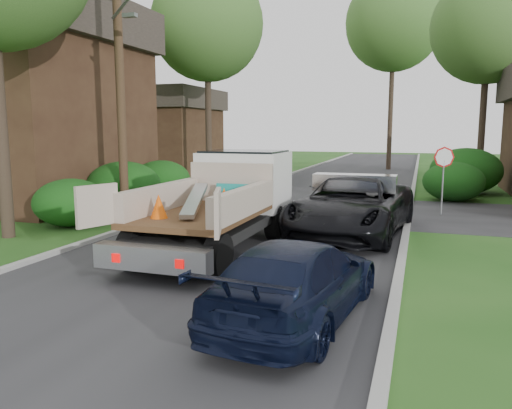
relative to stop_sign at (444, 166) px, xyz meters
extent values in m
plane|color=#1E4E16|center=(-5.20, -9.00, -1.78)|extent=(120.00, 120.00, 0.00)
cube|color=#28282B|center=(-5.20, 1.00, -1.77)|extent=(8.00, 90.00, 0.02)
cube|color=#9E9E99|center=(-9.30, 1.00, -1.72)|extent=(0.20, 90.00, 0.12)
cube|color=#9E9E99|center=(-1.10, 1.00, -1.72)|extent=(0.20, 90.00, 0.12)
cylinder|color=slate|center=(0.00, 0.00, -0.78)|extent=(0.06, 0.06, 2.00)
cylinder|color=#B20A0A|center=(0.00, 0.00, 0.32)|extent=(0.71, 0.32, 0.76)
cylinder|color=#382619|center=(-10.70, -4.00, 3.22)|extent=(0.30, 0.30, 10.00)
cylinder|color=slate|center=(-10.20, -4.50, 5.22)|extent=(1.22, 0.76, 0.57)
cube|color=slate|center=(-9.60, -5.00, 4.82)|extent=(0.45, 0.20, 0.12)
cube|color=#362116|center=(-17.20, -2.00, 1.47)|extent=(9.00, 8.00, 6.50)
cube|color=#332B26|center=(-17.20, -2.00, 5.62)|extent=(9.72, 8.64, 1.80)
cube|color=#332B26|center=(-17.20, -2.00, 6.52)|extent=(1.35, 8.64, 0.20)
cube|color=#362116|center=(-18.70, 13.00, 0.47)|extent=(7.00, 7.00, 4.50)
cube|color=#332B26|center=(-18.70, 13.00, 3.42)|extent=(7.56, 7.56, 1.40)
cube|color=#332B26|center=(-18.70, 13.00, 4.12)|extent=(1.05, 7.56, 0.20)
ellipsoid|color=#0E3A0D|center=(-11.40, -6.00, -1.01)|extent=(2.34, 2.34, 1.53)
ellipsoid|color=#0E3A0D|center=(-11.70, -2.50, -0.84)|extent=(2.86, 2.86, 1.87)
ellipsoid|color=#0E3A0D|center=(-12.00, 1.00, -0.93)|extent=(2.60, 2.60, 1.70)
ellipsoid|color=#0E3A0D|center=(0.60, 4.00, -0.93)|extent=(2.60, 2.60, 1.70)
ellipsoid|color=#0E3A0D|center=(1.30, 7.00, -0.67)|extent=(3.38, 3.38, 2.21)
cylinder|color=#2D2119|center=(-12.70, 8.00, 2.72)|extent=(0.36, 0.36, 9.00)
sphere|color=#336023|center=(-12.70, 8.00, 7.22)|extent=(6.40, 6.40, 6.40)
cylinder|color=#2D2119|center=(2.30, 11.00, 2.47)|extent=(0.36, 0.36, 8.50)
sphere|color=#336023|center=(2.30, 11.00, 6.72)|extent=(6.00, 6.00, 6.00)
cylinder|color=#2D2119|center=(-19.20, 4.00, 2.72)|extent=(0.36, 0.36, 9.00)
sphere|color=#336023|center=(-19.20, 4.00, 7.22)|extent=(6.00, 6.00, 6.00)
cylinder|color=#2D2119|center=(-3.20, 21.00, 3.72)|extent=(0.36, 0.36, 11.00)
sphere|color=#336023|center=(-3.20, 21.00, 9.22)|extent=(7.20, 7.20, 7.20)
cylinder|color=black|center=(-6.66, -5.82, -1.30)|extent=(0.33, 0.96, 0.96)
cylinder|color=black|center=(-4.63, -5.83, -1.30)|extent=(0.33, 0.96, 0.96)
cylinder|color=black|center=(-6.68, -9.88, -1.30)|extent=(0.33, 0.96, 0.96)
cylinder|color=black|center=(-4.65, -9.89, -1.30)|extent=(0.33, 0.96, 0.96)
cube|color=black|center=(-5.66, -7.75, -1.11)|extent=(2.17, 6.21, 0.26)
cube|color=silver|center=(-5.64, -5.51, -0.18)|extent=(2.36, 1.94, 1.66)
cube|color=black|center=(-5.64, -5.51, 0.41)|extent=(2.20, 1.78, 0.59)
cube|color=#472D19|center=(-5.66, -8.50, -0.71)|extent=(2.37, 3.86, 0.13)
cube|color=beige|center=(-5.65, -6.58, -0.12)|extent=(2.35, 0.12, 1.07)
cube|color=beige|center=(-6.73, -8.49, -0.34)|extent=(0.29, 3.63, 0.64)
cube|color=beige|center=(-4.59, -8.51, -0.34)|extent=(0.29, 3.63, 0.64)
cube|color=silver|center=(-5.67, -10.79, -1.19)|extent=(2.46, 0.39, 0.48)
cube|color=#B20505|center=(-6.37, -10.98, -1.19)|extent=(0.17, 0.04, 0.17)
cube|color=#B20505|center=(-4.98, -10.99, -1.19)|extent=(0.17, 0.04, 0.17)
cube|color=beige|center=(-7.01, -10.63, -0.23)|extent=(0.41, 0.93, 0.85)
cube|color=beige|center=(-4.34, -10.64, -0.23)|extent=(0.40, 0.93, 0.85)
cube|color=silver|center=(-5.87, -8.39, -0.35)|extent=(1.14, 2.73, 0.49)
cone|color=#F2590A|center=(-6.25, -9.46, -0.38)|extent=(0.39, 0.39, 0.53)
cone|color=#F2590A|center=(-5.34, -7.86, -0.38)|extent=(0.39, 0.39, 0.53)
cube|color=#148C84|center=(-5.38, -6.84, -0.27)|extent=(1.18, 0.11, 0.30)
imported|color=black|center=(-2.64, -4.50, -0.92)|extent=(3.50, 6.46, 1.72)
imported|color=black|center=(-2.60, -11.50, -1.12)|extent=(2.34, 4.73, 1.32)
camera|label=1|loc=(-0.76, -19.14, 1.30)|focal=35.00mm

